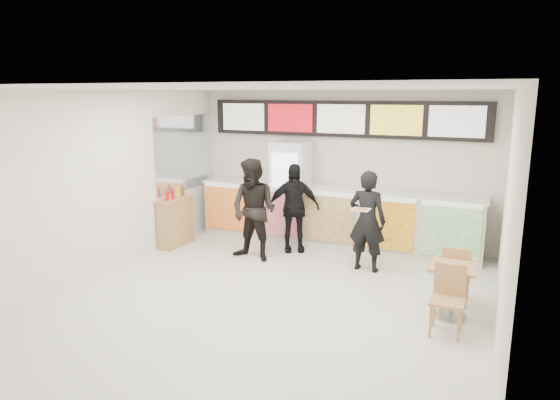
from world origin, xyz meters
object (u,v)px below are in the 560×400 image
Objects in this scene: service_counter at (334,217)px; condiment_ledge at (176,222)px; drinks_fridge at (291,191)px; customer_left at (254,210)px; cafe_table at (452,282)px; customer_mid at (293,208)px; customer_main at (367,221)px.

service_counter reaches higher than condiment_ledge.
condiment_ledge is at bearing -145.01° from drinks_fridge.
customer_left reaches higher than service_counter.
customer_left is at bearing 163.57° from cafe_table.
condiment_ledge is (-2.23, -0.63, -0.35)m from customer_mid.
customer_mid is at bearing 149.52° from cafe_table.
service_counter is at bearing -0.99° from drinks_fridge.
condiment_ledge reaches higher than cafe_table.
customer_left is (-1.97, -0.28, 0.06)m from customer_main.
customer_left is 3.65m from cafe_table.
service_counter is 2.78× the size of drinks_fridge.
customer_mid is (0.44, 0.76, -0.08)m from customer_left.
customer_left is (-0.10, -1.45, -0.09)m from drinks_fridge.
drinks_fridge is 0.79m from customer_mid.
service_counter is at bearing 60.19° from customer_left.
cafe_table is at bearing -60.14° from customer_mid.
condiment_ledge is at bearing -178.27° from customer_left.
customer_mid is at bearing -63.62° from drinks_fridge.
drinks_fridge is 1.17× the size of customer_main.
service_counter is 1.52m from customer_main.
customer_left reaches higher than condiment_ledge.
drinks_fridge reaches higher than customer_left.
condiment_ledge is (-5.25, 1.19, -0.02)m from cafe_table.
customer_left is 0.88m from customer_mid.
service_counter is 3.32× the size of customer_mid.
customer_left is at bearing -149.05° from customer_mid.
customer_mid is at bearing 66.06° from customer_left.
cafe_table is (3.03, -1.82, -0.34)m from customer_mid.
drinks_fridge is (-0.93, 0.02, 0.43)m from service_counter.
cafe_table is (2.43, -2.49, -0.07)m from service_counter.
customer_main is 1.16× the size of cafe_table.
drinks_fridge reaches higher than cafe_table.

